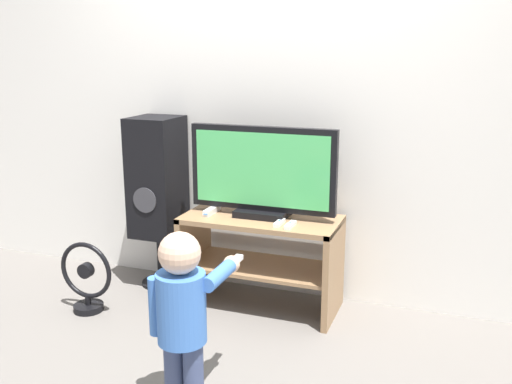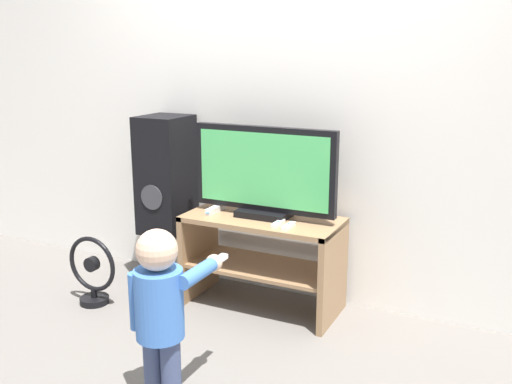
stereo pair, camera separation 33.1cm
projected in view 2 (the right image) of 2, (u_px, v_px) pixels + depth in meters
ground_plane at (246, 320)px, 3.38m from camera, size 16.00×16.00×0.00m
wall_back at (284, 93)px, 3.52m from camera, size 10.00×0.06×2.60m
tv_stand at (262, 250)px, 3.48m from camera, size 0.95×0.45×0.58m
television at (264, 173)px, 3.39m from camera, size 0.90×0.20×0.55m
game_console at (215, 209)px, 3.54m from camera, size 0.04×0.19×0.04m
remote_primary at (288, 226)px, 3.23m from camera, size 0.04×0.13×0.03m
remote_secondary at (278, 223)px, 3.27m from camera, size 0.04×0.13×0.03m
child at (161, 304)px, 2.46m from camera, size 0.32×0.47×0.83m
speaker_tower at (166, 178)px, 3.80m from camera, size 0.30×0.34×1.14m
floor_fan at (93, 273)px, 3.56m from camera, size 0.36×0.18×0.44m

